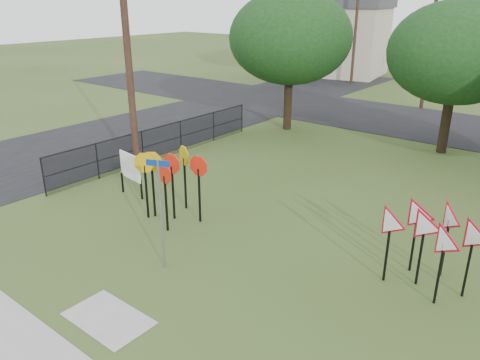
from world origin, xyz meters
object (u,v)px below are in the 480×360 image
Objects in this scene: yield_sign_cluster at (432,229)px; info_board at (130,168)px; street_name_sign at (161,208)px; stop_sign_cluster at (169,170)px.

info_board is at bearing -175.05° from yield_sign_cluster.
yield_sign_cluster is at bearing 4.95° from info_board.
street_name_sign reaches higher than yield_sign_cluster.
street_name_sign is 2.99m from stop_sign_cluster.
yield_sign_cluster is 10.34m from info_board.
info_board is (-10.29, -0.89, -0.48)m from yield_sign_cluster.
info_board is (-2.55, 0.43, -0.62)m from stop_sign_cluster.
stop_sign_cluster is at bearing -9.67° from info_board.
street_name_sign is at bearing -29.93° from info_board.
stop_sign_cluster is at bearing -170.29° from yield_sign_cluster.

